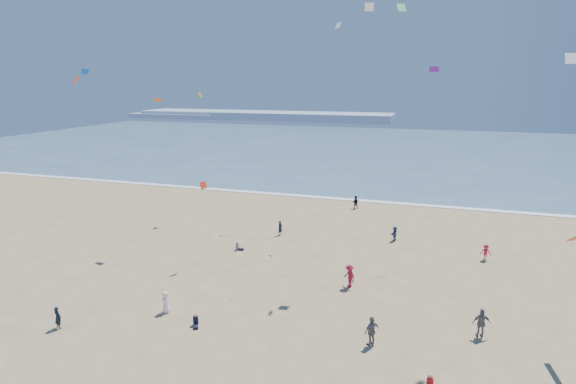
% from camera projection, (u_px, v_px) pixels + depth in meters
% --- Properties ---
extents(ocean, '(220.00, 100.00, 0.06)m').
position_uv_depth(ocean, '(389.00, 149.00, 107.53)').
color(ocean, '#476B84').
rests_on(ocean, ground).
extents(surf_line, '(220.00, 1.20, 0.08)m').
position_uv_depth(surf_line, '(355.00, 200.00, 61.20)').
color(surf_line, white).
rests_on(surf_line, ground).
extents(headland_far, '(110.00, 20.00, 3.20)m').
position_uv_depth(headland_far, '(264.00, 116.00, 194.11)').
color(headland_far, '#7A8EA8').
rests_on(headland_far, ground).
extents(headland_near, '(40.00, 14.00, 2.00)m').
position_uv_depth(headland_near, '(176.00, 116.00, 201.26)').
color(headland_near, '#7A8EA8').
rests_on(headland_near, ground).
extents(standing_flyers, '(36.52, 50.96, 1.92)m').
position_uv_depth(standing_flyers, '(386.00, 306.00, 30.64)').
color(standing_flyers, white).
rests_on(standing_flyers, ground).
extents(seated_group, '(18.58, 21.17, 0.84)m').
position_uv_depth(seated_group, '(305.00, 341.00, 27.22)').
color(seated_group, silver).
rests_on(seated_group, ground).
extents(kites_aloft, '(41.26, 46.44, 28.23)m').
position_uv_depth(kites_aloft, '(441.00, 115.00, 25.37)').
color(kites_aloft, '#80268C').
rests_on(kites_aloft, ground).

